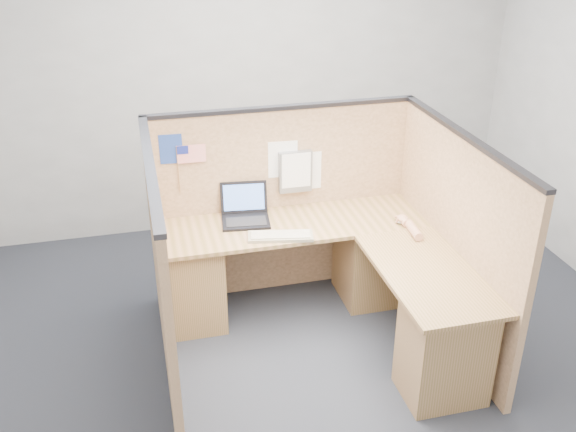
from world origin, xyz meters
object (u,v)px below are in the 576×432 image
object	(u,v)px
laptop	(244,211)
keyboard	(281,236)
mouse	(402,221)
l_desk	(331,286)

from	to	relation	value
laptop	keyboard	world-z (taller)	laptop
laptop	mouse	xyz separation A→B (m)	(1.12, -0.36, -0.04)
laptop	l_desk	bearing A→B (deg)	-39.67
l_desk	keyboard	xyz separation A→B (m)	(-0.33, 0.19, 0.35)
l_desk	keyboard	distance (m)	0.52
keyboard	mouse	world-z (taller)	mouse
laptop	keyboard	distance (m)	0.41
keyboard	mouse	xyz separation A→B (m)	(0.92, -0.00, 0.01)
laptop	keyboard	bearing A→B (deg)	-54.65
mouse	l_desk	bearing A→B (deg)	-162.32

